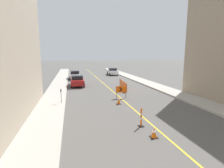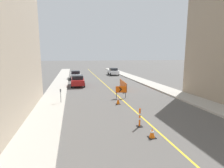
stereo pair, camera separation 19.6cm
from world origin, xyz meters
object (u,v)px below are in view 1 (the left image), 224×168
(traffic_cone_fourth, at_px, (119,100))
(parked_car_curb_near, at_px, (77,81))
(traffic_cone_third, at_px, (154,133))
(parking_meter_near_curb, at_px, (61,93))
(delineator_post_rear, at_px, (141,119))
(arrow_barricade_primary, at_px, (121,90))
(parked_car_curb_mid, at_px, (75,75))
(parked_car_curb_far, at_px, (112,71))

(traffic_cone_fourth, distance_m, parked_car_curb_near, 11.16)
(traffic_cone_fourth, bearing_deg, parked_car_curb_near, 107.34)
(traffic_cone_third, xyz_separation_m, parking_meter_near_curb, (-5.28, 8.02, 0.81))
(traffic_cone_third, bearing_deg, delineator_post_rear, 93.81)
(delineator_post_rear, distance_m, parked_car_curb_near, 16.26)
(traffic_cone_third, xyz_separation_m, delineator_post_rear, (-0.10, 1.57, 0.26))
(arrow_barricade_primary, xyz_separation_m, parked_car_curb_mid, (-4.40, 16.15, -0.09))
(arrow_barricade_primary, xyz_separation_m, parked_car_curb_near, (-4.22, 8.49, -0.09))
(delineator_post_rear, bearing_deg, parked_car_curb_near, 101.88)
(parking_meter_near_curb, bearing_deg, traffic_cone_third, -56.66)
(traffic_cone_third, height_order, traffic_cone_fourth, traffic_cone_fourth)
(delineator_post_rear, xyz_separation_m, parked_car_curb_near, (-3.34, 15.91, 0.27))
(parked_car_curb_mid, bearing_deg, parking_meter_near_curb, -97.65)
(arrow_barricade_primary, xyz_separation_m, parked_car_curb_far, (4.12, 21.23, -0.09))
(delineator_post_rear, xyz_separation_m, parking_meter_near_curb, (-5.18, 6.45, 0.54))
(parked_car_curb_far, bearing_deg, parked_car_curb_mid, -149.17)
(parked_car_curb_far, height_order, parking_meter_near_curb, parked_car_curb_far)
(delineator_post_rear, relative_size, arrow_barricade_primary, 0.95)
(parked_car_curb_mid, bearing_deg, delineator_post_rear, -83.64)
(traffic_cone_fourth, xyz_separation_m, parked_car_curb_far, (5.02, 23.39, 0.44))
(parked_car_curb_mid, bearing_deg, traffic_cone_third, -83.93)
(traffic_cone_third, height_order, parked_car_curb_far, parked_car_curb_far)
(traffic_cone_fourth, relative_size, parked_car_curb_near, 0.17)
(traffic_cone_fourth, relative_size, delineator_post_rear, 0.60)
(parked_car_curb_far, bearing_deg, parking_meter_near_curb, -114.61)
(arrow_barricade_primary, distance_m, parked_car_curb_mid, 16.73)
(parked_car_curb_mid, bearing_deg, arrow_barricade_primary, -76.90)
(arrow_barricade_primary, height_order, parked_car_curb_far, parked_car_curb_far)
(delineator_post_rear, bearing_deg, arrow_barricade_primary, 83.28)
(parked_car_curb_mid, relative_size, parked_car_curb_far, 1.01)
(arrow_barricade_primary, bearing_deg, parked_car_curb_near, 121.24)
(traffic_cone_third, xyz_separation_m, parked_car_curb_near, (-3.45, 17.48, 0.53))
(traffic_cone_third, height_order, parked_car_curb_near, parked_car_curb_near)
(delineator_post_rear, xyz_separation_m, parked_car_curb_far, (5.00, 28.65, 0.27))
(arrow_barricade_primary, bearing_deg, parked_car_curb_mid, 110.06)
(delineator_post_rear, distance_m, parked_car_curb_mid, 23.83)
(parked_car_curb_mid, bearing_deg, parked_car_curb_far, 28.67)
(parked_car_curb_near, distance_m, parking_meter_near_curb, 9.63)
(traffic_cone_third, distance_m, parked_car_curb_far, 30.62)
(parked_car_curb_far, bearing_deg, arrow_barricade_primary, -100.98)
(arrow_barricade_primary, relative_size, parked_car_curb_near, 0.29)
(parking_meter_near_curb, bearing_deg, arrow_barricade_primary, 9.06)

